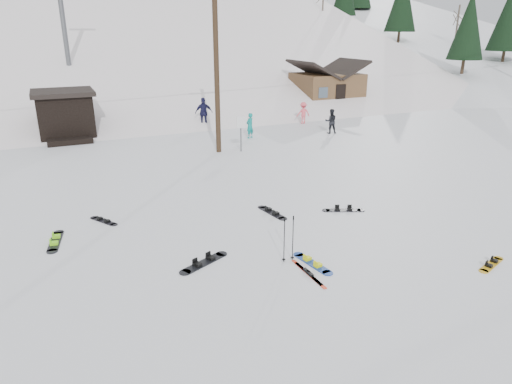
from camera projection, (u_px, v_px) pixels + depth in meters
name	position (u px, v px, depth m)	size (l,w,h in m)	color
ground	(338.00, 292.00, 11.19)	(200.00, 200.00, 0.00)	white
ski_slope	(105.00, 169.00, 62.38)	(60.00, 75.00, 45.00)	white
ridge_right	(356.00, 143.00, 72.54)	(34.00, 85.00, 36.00)	white
treeline_right	(386.00, 77.00, 61.19)	(20.00, 60.00, 10.00)	black
treeline_crest	(76.00, 63.00, 84.89)	(50.00, 6.00, 10.00)	black
utility_pole	(216.00, 59.00, 22.39)	(2.00, 0.26, 9.00)	#3A2819
trail_sign	(241.00, 127.00, 23.60)	(0.50, 0.09, 1.85)	#595B60
lift_hut	(65.00, 114.00, 26.73)	(3.40, 4.10, 2.75)	black
lift_tower_near	(61.00, 3.00, 32.69)	(2.20, 0.36, 8.00)	#595B60
cabin	(327.00, 89.00, 37.09)	(5.39, 4.40, 3.77)	brown
hero_snowboard	(312.00, 263.00, 12.53)	(0.47, 1.52, 0.11)	#183D9C
hero_skis	(308.00, 273.00, 12.01)	(0.12, 1.63, 0.08)	red
ski_poles	(289.00, 239.00, 12.49)	(0.37, 0.10, 1.33)	black
board_scatter_a	(204.00, 262.00, 12.56)	(1.56, 0.90, 0.12)	black
board_scatter_b	(104.00, 221.00, 15.30)	(0.78, 1.13, 0.09)	black
board_scatter_c	(55.00, 241.00, 13.83)	(0.54, 1.65, 0.12)	black
board_scatter_d	(344.00, 210.00, 16.20)	(1.41, 0.78, 0.11)	black
board_scatter_e	(491.00, 264.00, 12.48)	(1.24, 0.59, 0.09)	gold
board_scatter_f	(272.00, 212.00, 15.98)	(0.50, 1.55, 0.11)	black
skier_teal	(250.00, 126.00, 26.72)	(0.54, 0.35, 1.48)	#0D827D
skier_dark	(331.00, 121.00, 27.93)	(0.73, 0.57, 1.50)	black
skier_pink	(303.00, 113.00, 30.85)	(0.93, 0.54, 1.44)	#F35564
skier_navy	(204.00, 113.00, 29.49)	(1.14, 0.47, 1.94)	#18183C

